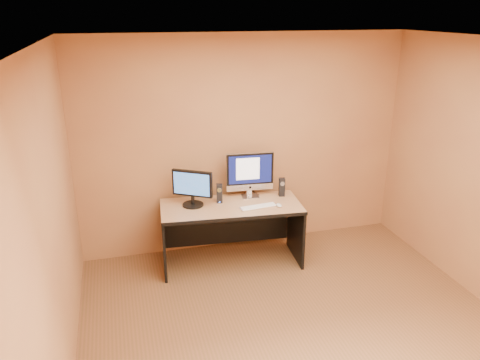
{
  "coord_description": "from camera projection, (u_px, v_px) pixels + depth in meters",
  "views": [
    {
      "loc": [
        -1.49,
        -3.23,
        2.83
      ],
      "look_at": [
        -0.22,
        1.41,
        1.07
      ],
      "focal_mm": 35.0,
      "sensor_mm": 36.0,
      "label": 1
    }
  ],
  "objects": [
    {
      "name": "mouse",
      "position": [
        279.0,
        205.0,
        5.27
      ],
      "size": [
        0.06,
        0.1,
        0.04
      ],
      "primitive_type": "ellipsoid",
      "rotation": [
        0.0,
        0.0,
        -0.01
      ],
      "color": "silver",
      "rests_on": "desk"
    },
    {
      "name": "cable_a",
      "position": [
        254.0,
        192.0,
        5.68
      ],
      "size": [
        0.07,
        0.21,
        0.01
      ],
      "primitive_type": "cylinder",
      "rotation": [
        1.57,
        0.0,
        0.29
      ],
      "color": "black",
      "rests_on": "desk"
    },
    {
      "name": "cable_b",
      "position": [
        244.0,
        195.0,
        5.61
      ],
      "size": [
        0.07,
        0.17,
        0.01
      ],
      "primitive_type": "cylinder",
      "rotation": [
        1.57,
        0.0,
        -0.34
      ],
      "color": "black",
      "rests_on": "desk"
    },
    {
      "name": "floor",
      "position": [
        304.0,
        339.0,
        4.27
      ],
      "size": [
        4.0,
        4.0,
        0.0
      ],
      "primitive_type": "plane",
      "color": "brown",
      "rests_on": "ground"
    },
    {
      "name": "speaker_left",
      "position": [
        219.0,
        193.0,
        5.36
      ],
      "size": [
        0.08,
        0.08,
        0.22
      ],
      "primitive_type": null,
      "rotation": [
        0.0,
        0.0,
        -0.22
      ],
      "color": "black",
      "rests_on": "desk"
    },
    {
      "name": "second_monitor",
      "position": [
        192.0,
        188.0,
        5.24
      ],
      "size": [
        0.53,
        0.45,
        0.42
      ],
      "primitive_type": null,
      "rotation": [
        0.0,
        0.0,
        -0.55
      ],
      "color": "black",
      "rests_on": "desk"
    },
    {
      "name": "desk",
      "position": [
        231.0,
        234.0,
        5.44
      ],
      "size": [
        1.64,
        0.83,
        0.73
      ],
      "primitive_type": null,
      "rotation": [
        0.0,
        0.0,
        -0.09
      ],
      "color": "#A97C54",
      "rests_on": "ground"
    },
    {
      "name": "walls",
      "position": [
        312.0,
        209.0,
        3.82
      ],
      "size": [
        4.0,
        4.0,
        2.6
      ],
      "primitive_type": null,
      "color": "#A87543",
      "rests_on": "ground"
    },
    {
      "name": "speaker_right",
      "position": [
        282.0,
        187.0,
        5.55
      ],
      "size": [
        0.08,
        0.08,
        0.22
      ],
      "primitive_type": null,
      "rotation": [
        0.0,
        0.0,
        -0.19
      ],
      "color": "black",
      "rests_on": "desk"
    },
    {
      "name": "keyboard",
      "position": [
        259.0,
        207.0,
        5.25
      ],
      "size": [
        0.44,
        0.16,
        0.02
      ],
      "primitive_type": "cube",
      "rotation": [
        0.0,
        0.0,
        0.11
      ],
      "color": "silver",
      "rests_on": "desk"
    },
    {
      "name": "ceiling",
      "position": [
        321.0,
        43.0,
        3.37
      ],
      "size": [
        4.0,
        4.0,
        0.0
      ],
      "primitive_type": "plane",
      "color": "white",
      "rests_on": "walls"
    },
    {
      "name": "imac",
      "position": [
        250.0,
        175.0,
        5.47
      ],
      "size": [
        0.58,
        0.25,
        0.55
      ],
      "primitive_type": null,
      "rotation": [
        0.0,
        0.0,
        -0.08
      ],
      "color": "#B0B0B4",
      "rests_on": "desk"
    }
  ]
}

